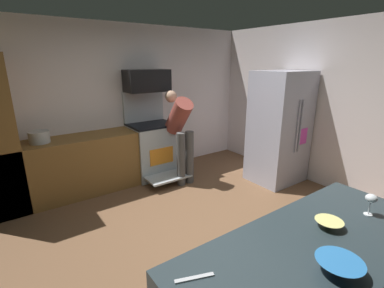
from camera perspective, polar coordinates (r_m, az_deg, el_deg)
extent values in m
cube|color=brown|center=(3.48, 2.08, -18.35)|extent=(5.20, 4.80, 0.02)
cube|color=silver|center=(4.96, -14.54, 8.26)|extent=(5.20, 0.12, 2.60)
cube|color=silver|center=(4.89, 26.88, 6.86)|extent=(0.12, 4.80, 2.60)
cube|color=brown|center=(4.58, -22.63, -4.23)|extent=(2.40, 0.60, 0.90)
cube|color=#ADB7BD|center=(4.96, -8.16, -1.37)|extent=(0.76, 0.64, 0.92)
cube|color=black|center=(4.83, -8.39, 3.99)|extent=(0.76, 0.64, 0.03)
cube|color=#ADB7BD|center=(5.03, -10.06, 7.76)|extent=(0.76, 0.06, 0.54)
cube|color=orange|center=(4.69, -6.31, -2.51)|extent=(0.44, 0.01, 0.28)
cube|color=#ADB7BD|center=(4.64, -5.00, -6.78)|extent=(0.72, 0.40, 0.03)
cube|color=black|center=(4.81, -9.34, 12.87)|extent=(0.74, 0.38, 0.37)
cube|color=#B0B2C5|center=(4.82, 17.67, 3.22)|extent=(0.86, 0.71, 1.85)
cylinder|color=#B0B2C5|center=(4.56, 21.14, 3.33)|extent=(0.02, 0.02, 0.83)
cylinder|color=#B0B2C5|center=(4.62, 21.70, 3.45)|extent=(0.02, 0.02, 0.83)
cube|color=#DF45BF|center=(4.77, 22.11, 1.48)|extent=(0.20, 0.01, 0.26)
cylinder|color=#4D4D4D|center=(4.51, -2.30, -3.21)|extent=(0.14, 0.14, 0.90)
cylinder|color=#4D4D4D|center=(4.60, -0.53, -2.79)|extent=(0.14, 0.14, 0.90)
cylinder|color=#98433A|center=(4.52, -2.77, 5.83)|extent=(0.30, 0.60, 0.65)
sphere|color=tan|center=(4.67, -4.39, 9.82)|extent=(0.20, 0.20, 0.20)
cone|color=#296EB2|center=(1.80, 28.22, -21.56)|extent=(0.25, 0.25, 0.08)
cone|color=#DBD37A|center=(2.17, 26.56, -14.63)|extent=(0.19, 0.19, 0.05)
cylinder|color=silver|center=(2.48, 32.75, -12.20)|extent=(0.06, 0.06, 0.01)
cylinder|color=silver|center=(2.46, 32.94, -11.13)|extent=(0.01, 0.01, 0.10)
ellipsoid|color=silver|center=(2.43, 33.25, -9.43)|extent=(0.08, 0.08, 0.06)
cube|color=#B7BABF|center=(1.61, 0.51, -26.08)|extent=(0.21, 0.10, 0.01)
cylinder|color=#B5B7B5|center=(4.37, -29.19, 1.27)|extent=(0.27, 0.27, 0.17)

